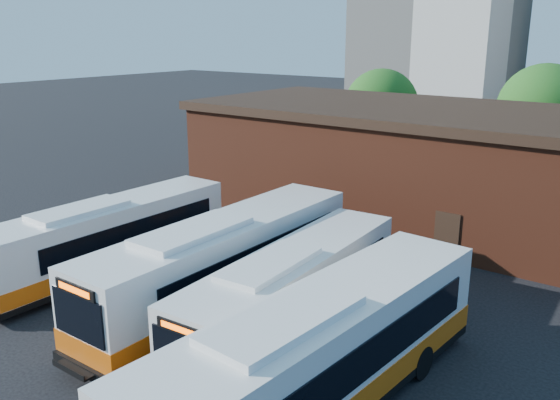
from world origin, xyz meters
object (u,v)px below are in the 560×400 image
Objects in this scene: bus_west at (110,239)px; bus_midwest at (224,267)px; bus_mideast at (292,295)px; bus_east at (321,361)px.

bus_midwest is at bearing 3.49° from bus_west.
bus_west is 0.90× the size of bus_midwest.
bus_west is 9.93m from bus_mideast.
bus_east reaches higher than bus_west.
bus_midwest reaches higher than bus_west.
bus_mideast is 0.88× the size of bus_east.
bus_midwest is 7.58m from bus_east.
bus_west is at bearing 170.59° from bus_east.
bus_mideast is at bearing -2.58° from bus_midwest.
bus_east is at bearing -12.65° from bus_west.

